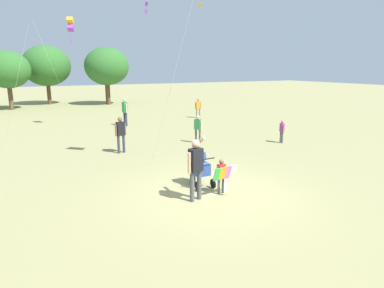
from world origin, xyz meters
The scene contains 10 objects.
ground_plane centered at (0.00, 0.00, 0.00)m, with size 120.00×120.00×0.00m, color #938E5B.
child_with_butterfly_kite centered at (0.24, -0.14, 0.61)m, with size 0.77×0.37×1.01m.
person_adult_flyer centered at (-0.63, -0.20, 1.01)m, with size 0.55×0.59×1.75m.
stroller centered at (0.00, 0.77, 0.61)m, with size 0.56×1.08×1.03m.
kite_blue_high centered at (-1.68, 12.54, 5.77)m, with size 2.35×4.08×6.20m.
person_red_shirt centered at (6.52, 12.84, 0.80)m, with size 0.41×0.28×1.36m.
person_sitting_far centered at (2.73, 5.89, 0.78)m, with size 0.31×0.36×1.32m.
person_couple_left centered at (-1.00, 5.72, 0.90)m, with size 0.48×0.26×1.52m.
person_kid_running centered at (6.26, 4.08, 0.64)m, with size 0.20×0.34×1.09m.
person_back_turned centered at (1.02, 12.02, 0.99)m, with size 0.27×0.54×1.69m.
Camera 1 is at (-4.59, -7.63, 3.53)m, focal length 31.06 mm.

